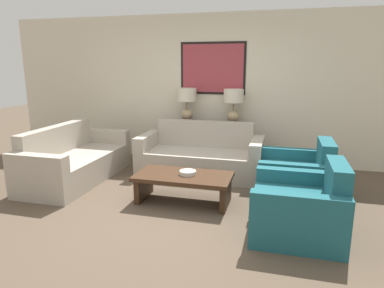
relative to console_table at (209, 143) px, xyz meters
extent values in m
plane|color=brown|center=(0.00, -2.20, -0.38)|extent=(20.00, 20.00, 0.00)
cube|color=beige|center=(0.00, 0.28, 0.95)|extent=(8.04, 0.10, 2.65)
cube|color=black|center=(0.00, 0.22, 1.32)|extent=(1.18, 0.01, 0.92)
cube|color=#9E3842|center=(0.00, 0.22, 1.32)|extent=(1.10, 0.02, 0.84)
cube|color=black|center=(0.00, 0.00, 0.00)|extent=(1.30, 0.40, 0.76)
cylinder|color=tan|center=(-0.42, 0.00, 0.39)|extent=(0.18, 0.18, 0.02)
sphere|color=tan|center=(-0.42, 0.00, 0.51)|extent=(0.21, 0.21, 0.21)
cylinder|color=#8C7A51|center=(-0.42, 0.00, 0.68)|extent=(0.02, 0.02, 0.14)
cylinder|color=beige|center=(-0.42, 0.00, 0.86)|extent=(0.34, 0.34, 0.23)
cylinder|color=tan|center=(0.42, 0.00, 0.39)|extent=(0.18, 0.18, 0.02)
sphere|color=tan|center=(0.42, 0.00, 0.51)|extent=(0.21, 0.21, 0.21)
cylinder|color=#8C7A51|center=(0.42, 0.00, 0.68)|extent=(0.02, 0.02, 0.14)
cylinder|color=beige|center=(0.42, 0.00, 0.86)|extent=(0.34, 0.34, 0.23)
cube|color=#ADA393|center=(0.00, -0.78, -0.18)|extent=(1.63, 0.70, 0.40)
cube|color=#ADA393|center=(0.00, -0.35, 0.04)|extent=(1.63, 0.18, 0.84)
cube|color=#ADA393|center=(-0.90, -0.69, -0.06)|extent=(0.18, 0.88, 0.64)
cube|color=#ADA393|center=(0.90, -0.69, -0.06)|extent=(0.18, 0.88, 0.64)
cube|color=#ADA393|center=(-1.70, -1.42, -0.18)|extent=(0.70, 1.63, 0.40)
cube|color=#ADA393|center=(-2.14, -1.42, 0.04)|extent=(0.18, 1.63, 0.84)
cube|color=#ADA393|center=(-1.79, -2.33, -0.06)|extent=(0.88, 0.18, 0.64)
cube|color=#ADA393|center=(-1.79, -0.52, -0.06)|extent=(0.88, 0.18, 0.64)
cube|color=#3D2616|center=(0.06, -1.86, -0.03)|extent=(1.25, 0.64, 0.05)
cube|color=#3D2616|center=(-0.50, -1.86, -0.21)|extent=(0.07, 0.51, 0.33)
cube|color=#3D2616|center=(0.62, -1.86, -0.21)|extent=(0.07, 0.51, 0.33)
cylinder|color=beige|center=(0.11, -1.85, 0.03)|extent=(0.22, 0.22, 0.05)
cube|color=#1E5B66|center=(1.37, -1.35, -0.16)|extent=(0.74, 0.65, 0.43)
cube|color=#1E5B66|center=(1.83, -1.35, 0.03)|extent=(0.18, 0.65, 0.81)
cube|color=#1E5B66|center=(1.46, -0.95, -0.08)|extent=(0.92, 0.14, 0.59)
cube|color=#1E5B66|center=(1.46, -1.74, -0.08)|extent=(0.92, 0.14, 0.59)
cube|color=#1E5B66|center=(1.37, -2.38, -0.16)|extent=(0.74, 0.65, 0.43)
cube|color=#1E5B66|center=(1.83, -2.38, 0.03)|extent=(0.18, 0.65, 0.81)
cube|color=#1E5B66|center=(1.46, -1.99, -0.08)|extent=(0.92, 0.14, 0.59)
cube|color=#1E5B66|center=(1.46, -2.78, -0.08)|extent=(0.92, 0.14, 0.59)
camera|label=1|loc=(1.26, -5.91, 1.39)|focal=32.00mm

